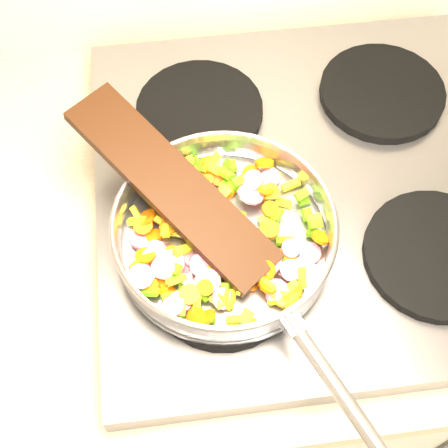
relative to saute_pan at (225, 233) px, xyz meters
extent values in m
cube|color=#939399|center=(0.13, 0.09, -0.07)|extent=(0.60, 0.60, 0.04)
cylinder|color=black|center=(-0.01, -0.05, -0.04)|extent=(0.19, 0.19, 0.02)
cylinder|color=black|center=(0.27, -0.05, -0.04)|extent=(0.19, 0.19, 0.02)
cylinder|color=black|center=(-0.01, 0.23, -0.04)|extent=(0.19, 0.19, 0.02)
cylinder|color=black|center=(0.27, 0.23, -0.04)|extent=(0.19, 0.19, 0.02)
cylinder|color=#9E9EA5|center=(0.00, 0.00, -0.03)|extent=(0.28, 0.28, 0.01)
torus|color=#9E9EA5|center=(0.00, 0.00, 0.00)|extent=(0.32, 0.32, 0.05)
torus|color=#9E9EA5|center=(0.00, 0.00, 0.02)|extent=(0.28, 0.28, 0.01)
cylinder|color=#9E9EA5|center=(0.09, -0.21, 0.01)|extent=(0.09, 0.18, 0.02)
cube|color=#9E9EA5|center=(0.06, -0.13, 0.01)|extent=(0.03, 0.04, 0.02)
cube|color=#55A413|center=(-0.08, -0.07, -0.01)|extent=(0.03, 0.02, 0.01)
cylinder|color=#C81355|center=(-0.06, 0.11, -0.02)|extent=(0.04, 0.04, 0.01)
cylinder|color=#C81355|center=(0.05, -0.04, -0.01)|extent=(0.05, 0.05, 0.01)
cube|color=#FFF21E|center=(-0.07, 0.03, -0.01)|extent=(0.02, 0.03, 0.02)
cube|color=#55A413|center=(0.02, 0.12, -0.02)|extent=(0.02, 0.02, 0.02)
cylinder|color=#C81355|center=(-0.10, 0.01, -0.02)|extent=(0.05, 0.05, 0.02)
cylinder|color=#C81355|center=(-0.07, -0.09, 0.00)|extent=(0.04, 0.04, 0.02)
cylinder|color=orange|center=(-0.02, 0.11, -0.02)|extent=(0.02, 0.02, 0.01)
cube|color=#FFF21E|center=(0.12, 0.01, -0.01)|extent=(0.02, 0.01, 0.01)
cube|color=#55A413|center=(0.02, 0.02, 0.00)|extent=(0.02, 0.02, 0.02)
cube|color=#FFF21E|center=(-0.11, -0.03, -0.01)|extent=(0.02, 0.02, 0.01)
cube|color=#55A413|center=(-0.05, -0.07, -0.02)|extent=(0.03, 0.02, 0.02)
cylinder|color=#C81355|center=(-0.07, -0.09, -0.02)|extent=(0.04, 0.04, 0.03)
cube|color=#55A413|center=(-0.02, -0.05, -0.01)|extent=(0.02, 0.02, 0.01)
cube|color=#55A413|center=(0.03, 0.08, -0.01)|extent=(0.02, 0.02, 0.02)
cylinder|color=orange|center=(0.04, -0.08, -0.01)|extent=(0.03, 0.04, 0.02)
cylinder|color=orange|center=(-0.02, -0.04, -0.01)|extent=(0.03, 0.03, 0.02)
cylinder|color=#C81355|center=(0.08, -0.03, -0.01)|extent=(0.04, 0.03, 0.02)
cylinder|color=#C81355|center=(0.05, 0.08, 0.00)|extent=(0.04, 0.05, 0.03)
cylinder|color=#C81355|center=(-0.03, -0.06, -0.01)|extent=(0.04, 0.04, 0.02)
cylinder|color=#C81355|center=(0.05, -0.08, -0.01)|extent=(0.03, 0.03, 0.02)
cube|color=#FFF21E|center=(-0.05, 0.08, -0.01)|extent=(0.02, 0.02, 0.01)
cylinder|color=orange|center=(-0.10, 0.04, -0.01)|extent=(0.03, 0.03, 0.03)
cylinder|color=orange|center=(0.00, 0.10, -0.01)|extent=(0.04, 0.04, 0.02)
cube|color=#55A413|center=(0.01, 0.02, -0.01)|extent=(0.01, 0.02, 0.02)
cube|color=#55A413|center=(0.07, 0.05, -0.01)|extent=(0.02, 0.02, 0.01)
cylinder|color=#C81355|center=(-0.01, -0.08, -0.01)|extent=(0.03, 0.03, 0.03)
cylinder|color=#C81355|center=(-0.11, -0.04, 0.00)|extent=(0.04, 0.04, 0.03)
cube|color=#FFF21E|center=(-0.06, 0.01, -0.01)|extent=(0.03, 0.02, 0.01)
cube|color=#FFF21E|center=(-0.05, -0.09, -0.01)|extent=(0.02, 0.03, 0.02)
cube|color=#FFF21E|center=(0.00, 0.00, -0.01)|extent=(0.02, 0.02, 0.02)
cylinder|color=orange|center=(0.07, -0.09, -0.01)|extent=(0.03, 0.03, 0.02)
cylinder|color=orange|center=(0.01, 0.07, -0.02)|extent=(0.03, 0.03, 0.02)
cube|color=#FFF21E|center=(-0.08, 0.03, -0.01)|extent=(0.02, 0.02, 0.01)
cylinder|color=#C81355|center=(-0.11, -0.05, 0.00)|extent=(0.04, 0.04, 0.02)
cylinder|color=orange|center=(-0.10, -0.05, -0.01)|extent=(0.02, 0.02, 0.02)
cube|color=#FFF21E|center=(0.00, 0.11, 0.00)|extent=(0.03, 0.02, 0.02)
cube|color=#FFF21E|center=(0.09, -0.07, -0.01)|extent=(0.01, 0.03, 0.02)
cylinder|color=orange|center=(-0.02, 0.09, -0.01)|extent=(0.03, 0.03, 0.01)
cube|color=#FFF21E|center=(0.01, 0.02, 0.00)|extent=(0.02, 0.02, 0.02)
cylinder|color=#C81355|center=(-0.01, 0.01, -0.01)|extent=(0.03, 0.03, 0.02)
cylinder|color=orange|center=(-0.07, -0.01, -0.02)|extent=(0.03, 0.02, 0.02)
cylinder|color=orange|center=(-0.10, -0.02, -0.01)|extent=(0.04, 0.04, 0.01)
cube|color=#FFF21E|center=(0.06, 0.07, -0.01)|extent=(0.02, 0.03, 0.02)
cube|color=#55A413|center=(0.12, 0.00, 0.00)|extent=(0.02, 0.02, 0.02)
cube|color=#55A413|center=(-0.02, 0.00, -0.01)|extent=(0.02, 0.01, 0.01)
cube|color=#55A413|center=(0.01, 0.06, -0.01)|extent=(0.02, 0.02, 0.01)
cylinder|color=#C81355|center=(-0.08, -0.04, 0.00)|extent=(0.04, 0.04, 0.02)
cube|color=#55A413|center=(0.01, 0.09, 0.00)|extent=(0.03, 0.03, 0.02)
cube|color=#55A413|center=(0.03, 0.11, -0.02)|extent=(0.01, 0.02, 0.01)
cube|color=#55A413|center=(0.11, 0.05, 0.00)|extent=(0.02, 0.02, 0.01)
cylinder|color=orange|center=(0.05, 0.10, -0.02)|extent=(0.04, 0.04, 0.02)
cube|color=#FFF21E|center=(0.07, -0.10, -0.02)|extent=(0.03, 0.03, 0.02)
cylinder|color=orange|center=(0.12, -0.02, 0.00)|extent=(0.02, 0.03, 0.02)
cylinder|color=orange|center=(0.06, 0.00, 0.00)|extent=(0.03, 0.03, 0.01)
cylinder|color=#C81355|center=(-0.01, 0.00, 0.00)|extent=(0.03, 0.03, 0.03)
cube|color=#55A413|center=(0.06, -0.04, -0.02)|extent=(0.02, 0.02, 0.02)
cylinder|color=#C81355|center=(0.09, -0.05, -0.02)|extent=(0.04, 0.04, 0.03)
cylinder|color=#C81355|center=(-0.07, -0.03, -0.01)|extent=(0.05, 0.05, 0.02)
cylinder|color=#C81355|center=(-0.04, -0.02, -0.02)|extent=(0.04, 0.04, 0.02)
cube|color=#55A413|center=(0.00, -0.03, -0.02)|extent=(0.02, 0.01, 0.01)
cube|color=#FFF21E|center=(0.04, -0.07, 0.00)|extent=(0.02, 0.03, 0.02)
cylinder|color=orange|center=(-0.01, 0.11, 0.00)|extent=(0.02, 0.03, 0.02)
cube|color=#FFF21E|center=(0.04, -0.05, -0.02)|extent=(0.02, 0.02, 0.01)
cube|color=#FFF21E|center=(-0.02, -0.03, -0.01)|extent=(0.02, 0.02, 0.01)
cube|color=#FFF21E|center=(-0.06, -0.01, -0.01)|extent=(0.03, 0.02, 0.02)
cube|color=#FFF21E|center=(-0.07, 0.02, 0.00)|extent=(0.02, 0.02, 0.01)
cube|color=#FFF21E|center=(0.00, 0.04, 0.00)|extent=(0.02, 0.02, 0.01)
cylinder|color=orange|center=(-0.09, 0.02, -0.02)|extent=(0.03, 0.02, 0.01)
cube|color=#55A413|center=(-0.02, 0.11, 0.00)|extent=(0.02, 0.02, 0.02)
cube|color=#55A413|center=(0.06, 0.02, -0.02)|extent=(0.02, 0.02, 0.01)
cylinder|color=#C81355|center=(-0.03, -0.04, -0.01)|extent=(0.03, 0.03, 0.02)
cube|color=#55A413|center=(0.07, 0.03, -0.02)|extent=(0.02, 0.02, 0.01)
cube|color=#FFF21E|center=(0.08, 0.05, -0.02)|extent=(0.02, 0.02, 0.02)
cube|color=#55A413|center=(0.02, -0.05, -0.01)|extent=(0.02, 0.02, 0.01)
cube|color=#55A413|center=(-0.07, -0.05, -0.01)|extent=(0.02, 0.02, 0.02)
cylinder|color=orange|center=(-0.02, 0.08, -0.01)|extent=(0.03, 0.03, 0.02)
cylinder|color=orange|center=(0.07, 0.06, 0.00)|extent=(0.03, 0.03, 0.02)
cylinder|color=orange|center=(-0.03, -0.07, 0.00)|extent=(0.03, 0.03, 0.01)
cylinder|color=#C81355|center=(-0.10, -0.01, -0.01)|extent=(0.04, 0.03, 0.03)
cube|color=#FFF21E|center=(-0.08, 0.07, -0.02)|extent=(0.01, 0.03, 0.02)
cylinder|color=#C81355|center=(-0.06, -0.08, -0.01)|extent=(0.03, 0.03, 0.02)
cube|color=#55A413|center=(0.07, -0.09, -0.01)|extent=(0.02, 0.03, 0.02)
cube|color=#FFF21E|center=(0.01, -0.12, -0.02)|extent=(0.03, 0.01, 0.02)
cube|color=#FFF21E|center=(0.04, 0.07, -0.02)|extent=(0.03, 0.02, 0.01)
cube|color=#FFF21E|center=(0.00, 0.10, 0.00)|extent=(0.02, 0.03, 0.02)
cube|color=#FFF21E|center=(0.10, 0.07, -0.02)|extent=(0.03, 0.02, 0.01)
cylinder|color=orange|center=(-0.05, -0.11, -0.01)|extent=(0.04, 0.04, 0.02)
cube|color=#FFF21E|center=(0.00, 0.11, -0.01)|extent=(0.02, 0.02, 0.01)
cylinder|color=orange|center=(-0.03, 0.03, -0.01)|extent=(0.04, 0.04, 0.01)
cylinder|color=orange|center=(0.07, 0.10, 0.00)|extent=(0.03, 0.03, 0.02)
cylinder|color=orange|center=(-0.10, 0.03, -0.01)|extent=(0.04, 0.04, 0.01)
cube|color=#FFF21E|center=(-0.02, -0.04, -0.01)|extent=(0.02, 0.02, 0.01)
cube|color=#55A413|center=(0.08, -0.01, -0.02)|extent=(0.02, 0.02, 0.01)
cube|color=#FFF21E|center=(0.07, -0.08, -0.01)|extent=(0.03, 0.02, 0.01)
cube|color=#FFF21E|center=(0.00, -0.03, -0.02)|extent=(0.02, 0.01, 0.01)
cylinder|color=orange|center=(0.07, -0.10, -0.01)|extent=(0.03, 0.03, 0.01)
cube|color=#FFF21E|center=(0.01, -0.07, -0.01)|extent=(0.01, 0.03, 0.01)
cylinder|color=orange|center=(-0.04, -0.11, -0.01)|extent=(0.03, 0.03, 0.03)
cube|color=#55A413|center=(-0.01, -0.08, -0.01)|extent=(0.02, 0.03, 0.01)
cylinder|color=orange|center=(-0.02, 0.06, -0.01)|extent=(0.02, 0.02, 0.01)
cylinder|color=#C81355|center=(-0.06, 0.03, 0.00)|extent=(0.03, 0.03, 0.02)
cube|color=#55A413|center=(-0.09, 0.07, 0.00)|extent=(0.02, 0.02, 0.01)
cube|color=#FFF21E|center=(-0.11, 0.04, -0.01)|extent=(0.03, 0.02, 0.02)
cube|color=#55A413|center=(-0.10, -0.06, -0.01)|extent=(0.02, 0.02, 0.02)
cylinder|color=orange|center=(0.07, -0.04, -0.02)|extent=(0.04, 0.04, 0.02)
cylinder|color=orange|center=(0.06, 0.06, -0.02)|extent=(0.03, 0.03, 0.02)
cube|color=#FFF21E|center=(0.00, -0.08, -0.02)|extent=(0.02, 0.03, 0.02)
cube|color=#55A413|center=(-0.03, 0.04, -0.02)|extent=(0.02, 0.02, 0.01)
cylinder|color=#C81355|center=(-0.02, 0.03, 0.00)|extent=(0.03, 0.04, 0.02)
cube|color=#55A413|center=(0.04, 0.00, -0.02)|extent=(0.02, 0.02, 0.02)
cylinder|color=#C81355|center=(0.04, 0.05, -0.01)|extent=(0.05, 0.05, 0.02)
cube|color=#FFF21E|center=(0.06, 0.00, 0.00)|extent=(0.03, 0.02, 0.02)
cube|color=#55A413|center=(0.11, 0.04, -0.02)|extent=(0.02, 0.01, 0.01)
cube|color=#FFF21E|center=(0.08, 0.09, -0.01)|extent=(0.02, 0.02, 0.02)
cylinder|color=#C81355|center=(-0.07, 0.08, -0.02)|extent=(0.04, 0.04, 0.02)
cube|color=#FFF21E|center=(-0.07, -0.06, -0.01)|extent=(0.03, 0.01, 0.02)
cube|color=#55A413|center=(0.07, 0.02, -0.01)|extent=(0.02, 0.02, 0.01)
cube|color=#FFF21E|center=(-0.03, 0.12, -0.02)|extent=(0.02, 0.01, 0.01)
cylinder|color=orange|center=(-0.03, 0.07, -0.01)|extent=(0.03, 0.03, 0.01)
cylinder|color=orange|center=(0.06, 0.03, 0.00)|extent=(0.03, 0.03, 0.01)
cylinder|color=orange|center=(0.02, -0.06, -0.02)|extent=(0.03, 0.04, 0.03)
cylinder|color=orange|center=(-0.07, 0.02, -0.01)|extent=(0.03, 0.03, 0.01)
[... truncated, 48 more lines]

